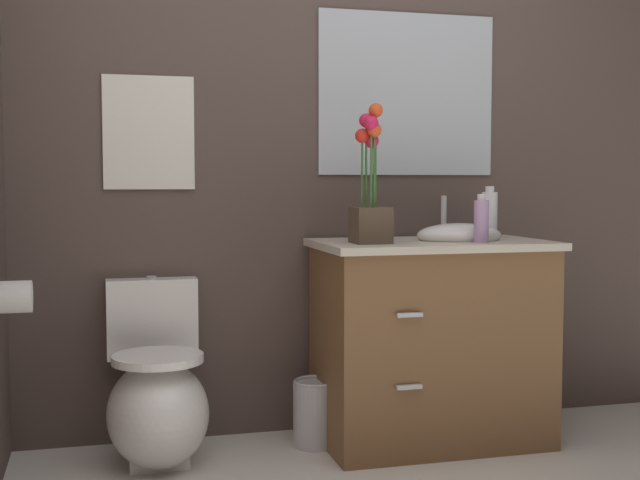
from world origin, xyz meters
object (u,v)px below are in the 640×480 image
at_px(wall_mirror, 407,94).
at_px(toilet_paper_roll, 15,297).
at_px(wall_poster, 149,133).
at_px(toilet, 157,399).
at_px(trash_bin, 315,413).
at_px(vanity_cabinet, 432,339).
at_px(soap_bottle, 489,215).
at_px(flower_vase, 371,197).
at_px(lotion_bottle, 481,221).

relative_size(wall_mirror, toilet_paper_roll, 7.27).
relative_size(wall_poster, toilet_paper_roll, 4.14).
height_order(toilet, trash_bin, toilet).
relative_size(vanity_cabinet, soap_bottle, 4.57).
height_order(trash_bin, toilet_paper_roll, toilet_paper_roll).
xyz_separation_m(toilet, soap_bottle, (1.35, -0.05, 0.69)).
xyz_separation_m(vanity_cabinet, toilet_paper_roll, (-1.59, -0.17, 0.25)).
bearing_deg(soap_bottle, vanity_cabinet, 175.28).
xyz_separation_m(soap_bottle, trash_bin, (-0.72, 0.08, -0.80)).
bearing_deg(trash_bin, flower_vase, -36.56).
xyz_separation_m(flower_vase, soap_bottle, (0.53, 0.06, -0.08)).
bearing_deg(flower_vase, wall_mirror, 51.96).
distance_m(vanity_cabinet, wall_poster, 1.42).
distance_m(toilet, soap_bottle, 1.52).
height_order(vanity_cabinet, flower_vase, flower_vase).
bearing_deg(lotion_bottle, soap_bottle, 53.31).
bearing_deg(lotion_bottle, toilet_paper_roll, -179.70).
xyz_separation_m(soap_bottle, wall_mirror, (-0.24, 0.31, 0.52)).
height_order(toilet, toilet_paper_roll, toilet_paper_roll).
bearing_deg(flower_vase, soap_bottle, 5.93).
bearing_deg(soap_bottle, wall_mirror, 127.93).
bearing_deg(wall_poster, wall_mirror, 0.00).
distance_m(trash_bin, wall_poster, 1.32).
bearing_deg(trash_bin, lotion_bottle, -19.96).
xyz_separation_m(flower_vase, wall_poster, (-0.82, 0.37, 0.26)).
bearing_deg(toilet_paper_roll, wall_poster, 43.86).
distance_m(vanity_cabinet, soap_bottle, 0.56).
relative_size(vanity_cabinet, lotion_bottle, 5.29).
relative_size(vanity_cabinet, wall_mirror, 1.26).
xyz_separation_m(vanity_cabinet, wall_mirror, (-0.00, 0.29, 1.02)).
distance_m(soap_bottle, toilet_paper_roll, 1.86).
distance_m(flower_vase, wall_poster, 0.93).
relative_size(lotion_bottle, trash_bin, 0.70).
xyz_separation_m(trash_bin, toilet_paper_roll, (-1.12, -0.23, 0.54)).
bearing_deg(toilet_paper_roll, trash_bin, 11.76).
bearing_deg(toilet_paper_roll, toilet, 22.14).
distance_m(wall_poster, toilet_paper_roll, 0.89).
relative_size(flower_vase, trash_bin, 1.99).
bearing_deg(wall_mirror, wall_poster, 180.00).
distance_m(lotion_bottle, toilet_paper_roll, 1.75).
bearing_deg(wall_mirror, toilet, -166.41).
xyz_separation_m(flower_vase, trash_bin, (-0.19, 0.14, -0.87)).
xyz_separation_m(toilet, wall_mirror, (1.11, 0.27, 1.21)).
height_order(vanity_cabinet, wall_poster, wall_poster).
relative_size(soap_bottle, toilet_paper_roll, 2.01).
bearing_deg(vanity_cabinet, toilet, 178.64).
bearing_deg(wall_poster, lotion_bottle, -20.05).
bearing_deg(toilet, lotion_bottle, -8.55).
height_order(flower_vase, wall_poster, wall_poster).
bearing_deg(wall_poster, soap_bottle, -13.07).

